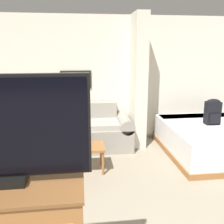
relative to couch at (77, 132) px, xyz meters
The scene contains 9 objects.
wall_back 1.43m from the couch, 27.49° to the left, with size 6.81×0.16×2.60m.
wall_partition_pillar 1.57m from the couch, ahead, with size 0.24×0.64×2.60m.
couch is the anchor object (origin of this frame).
coffee_table 1.01m from the couch, 86.18° to the right, with size 0.75×0.45×0.42m.
side_table 1.22m from the couch, behind, with size 0.42×0.42×0.58m.
table_lamp 1.32m from the couch, behind, with size 0.29×0.29×0.43m.
tv 3.52m from the couch, 96.41° to the right, with size 1.04×0.16×0.67m.
bed 2.63m from the couch, 12.59° to the right, with size 1.80×1.92×0.55m.
backpack 2.62m from the couch, 11.38° to the right, with size 0.27×0.20×0.48m.
Camera 1 is at (-0.84, -0.81, 1.91)m, focal length 40.00 mm.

